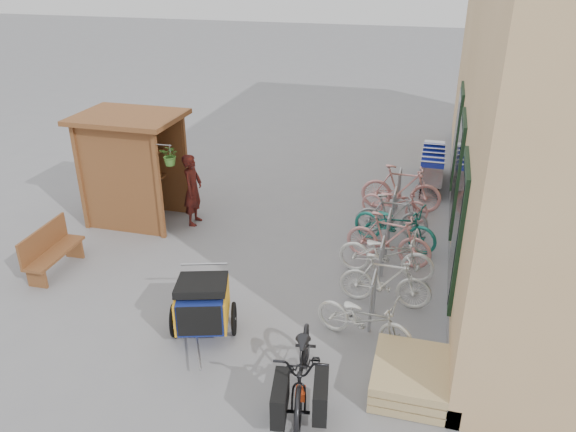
% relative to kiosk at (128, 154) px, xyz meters
% --- Properties ---
extents(ground, '(80.00, 80.00, 0.00)m').
position_rel_kiosk_xyz_m(ground, '(3.28, -2.47, -1.55)').
color(ground, gray).
extents(kiosk, '(2.49, 1.65, 2.40)m').
position_rel_kiosk_xyz_m(kiosk, '(0.00, 0.00, 0.00)').
color(kiosk, brown).
rests_on(kiosk, ground).
extents(bike_rack, '(0.05, 5.35, 0.86)m').
position_rel_kiosk_xyz_m(bike_rack, '(5.58, -0.07, -1.04)').
color(bike_rack, '#A5A8AD').
rests_on(bike_rack, ground).
extents(pallet_stack, '(1.00, 1.20, 0.40)m').
position_rel_kiosk_xyz_m(pallet_stack, '(6.28, -3.87, -1.34)').
color(pallet_stack, tan).
rests_on(pallet_stack, ground).
extents(bench, '(0.48, 1.41, 0.89)m').
position_rel_kiosk_xyz_m(bench, '(-0.39, -2.40, -1.10)').
color(bench, brown).
rests_on(bench, ground).
extents(shopping_carts, '(0.57, 2.25, 1.01)m').
position_rel_kiosk_xyz_m(shopping_carts, '(6.28, 3.87, -0.96)').
color(shopping_carts, silver).
rests_on(shopping_carts, ground).
extents(child_trailer, '(1.12, 1.73, 1.00)m').
position_rel_kiosk_xyz_m(child_trailer, '(3.07, -3.43, -1.00)').
color(child_trailer, navy).
rests_on(child_trailer, ground).
extents(cargo_bike, '(0.98, 2.01, 1.01)m').
position_rel_kiosk_xyz_m(cargo_bike, '(4.91, -4.41, -1.05)').
color(cargo_bike, black).
rests_on(cargo_bike, ground).
extents(person_kiosk, '(0.40, 0.59, 1.59)m').
position_rel_kiosk_xyz_m(person_kiosk, '(1.33, 0.20, -0.76)').
color(person_kiosk, maroon).
rests_on(person_kiosk, ground).
extents(bike_0, '(1.69, 1.01, 0.84)m').
position_rel_kiosk_xyz_m(bike_0, '(5.52, -2.99, -1.13)').
color(bike_0, silver).
rests_on(bike_0, ground).
extents(bike_1, '(1.57, 0.49, 0.94)m').
position_rel_kiosk_xyz_m(bike_1, '(5.71, -1.90, -1.08)').
color(bike_1, silver).
rests_on(bike_1, ground).
extents(bike_2, '(1.81, 0.78, 0.92)m').
position_rel_kiosk_xyz_m(bike_2, '(5.63, -0.96, -1.09)').
color(bike_2, silver).
rests_on(bike_2, ground).
extents(bike_3, '(1.74, 0.79, 1.01)m').
position_rel_kiosk_xyz_m(bike_3, '(5.62, -0.44, -1.05)').
color(bike_3, '#DB918E').
rests_on(bike_3, ground).
extents(bike_4, '(1.89, 1.17, 0.94)m').
position_rel_kiosk_xyz_m(bike_4, '(5.68, 0.27, -1.08)').
color(bike_4, '#1C7265').
rests_on(bike_4, ground).
extents(bike_5, '(1.52, 0.45, 0.91)m').
position_rel_kiosk_xyz_m(bike_5, '(5.57, 0.72, -1.10)').
color(bike_5, '#9D9DA1').
rests_on(bike_5, ground).
extents(bike_6, '(1.58, 0.78, 0.80)m').
position_rel_kiosk_xyz_m(bike_6, '(5.56, 1.57, -1.15)').
color(bike_6, '#DB918E').
rests_on(bike_6, ground).
extents(bike_7, '(1.82, 0.52, 1.09)m').
position_rel_kiosk_xyz_m(bike_7, '(5.65, 2.05, -1.00)').
color(bike_7, '#DB918E').
rests_on(bike_7, ground).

